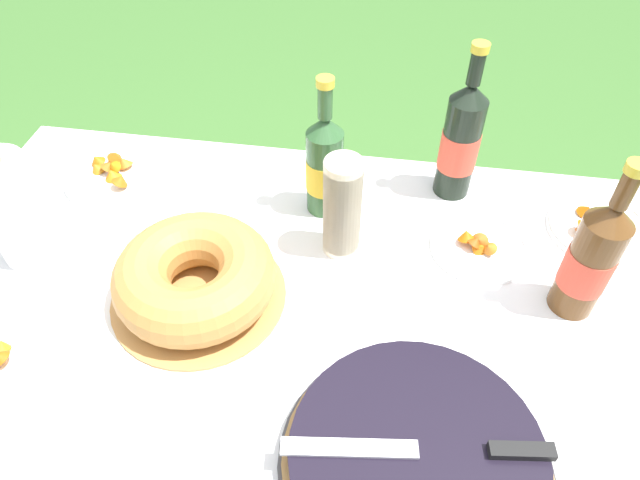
% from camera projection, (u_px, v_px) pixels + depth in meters
% --- Properties ---
extents(garden_table, '(1.56, 0.98, 0.76)m').
position_uv_depth(garden_table, '(320.00, 349.00, 1.06)').
color(garden_table, brown).
rests_on(garden_table, ground_plane).
extents(tablecloth, '(1.57, 0.99, 0.10)m').
position_uv_depth(tablecloth, '(320.00, 329.00, 1.01)').
color(tablecloth, white).
rests_on(tablecloth, garden_table).
extents(berry_tart, '(0.39, 0.39, 0.06)m').
position_uv_depth(berry_tart, '(416.00, 460.00, 0.81)').
color(berry_tart, '#38383D').
rests_on(berry_tart, tablecloth).
extents(serving_knife, '(0.38, 0.07, 0.01)m').
position_uv_depth(serving_knife, '(440.00, 449.00, 0.78)').
color(serving_knife, silver).
rests_on(serving_knife, berry_tart).
extents(bundt_cake, '(0.32, 0.32, 0.11)m').
position_uv_depth(bundt_cake, '(195.00, 278.00, 1.01)').
color(bundt_cake, '#B78447').
rests_on(bundt_cake, tablecloth).
extents(cup_stack, '(0.07, 0.07, 0.21)m').
position_uv_depth(cup_stack, '(342.00, 208.00, 1.06)').
color(cup_stack, beige).
rests_on(cup_stack, tablecloth).
extents(cider_bottle_green, '(0.08, 0.08, 0.30)m').
position_uv_depth(cider_bottle_green, '(325.00, 165.00, 1.14)').
color(cider_bottle_green, '#2D562D').
rests_on(cider_bottle_green, tablecloth).
extents(cider_bottle_amber, '(0.08, 0.08, 0.32)m').
position_uv_depth(cider_bottle_amber, '(591.00, 259.00, 0.95)').
color(cider_bottle_amber, brown).
rests_on(cider_bottle_amber, tablecloth).
extents(juice_bottle_red, '(0.08, 0.08, 0.34)m').
position_uv_depth(juice_bottle_red, '(461.00, 141.00, 1.16)').
color(juice_bottle_red, black).
rests_on(juice_bottle_red, tablecloth).
extents(snack_plate_near, '(0.22, 0.22, 0.06)m').
position_uv_depth(snack_plate_near, '(114.00, 174.00, 1.28)').
color(snack_plate_near, white).
rests_on(snack_plate_near, tablecloth).
extents(snack_plate_left, '(0.19, 0.19, 0.05)m').
position_uv_depth(snack_plate_left, '(479.00, 246.00, 1.12)').
color(snack_plate_left, white).
rests_on(snack_plate_left, tablecloth).
extents(snack_plate_right, '(0.21, 0.21, 0.06)m').
position_uv_depth(snack_plate_right, '(601.00, 227.00, 1.16)').
color(snack_plate_right, white).
rests_on(snack_plate_right, tablecloth).
extents(paper_towel_roll, '(0.11, 0.11, 0.22)m').
position_uv_depth(paper_towel_roll, '(14.00, 210.00, 1.05)').
color(paper_towel_roll, white).
rests_on(paper_towel_roll, tablecloth).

